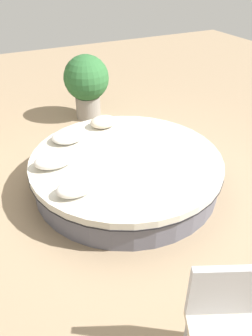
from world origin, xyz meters
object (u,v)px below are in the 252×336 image
at_px(round_bed, 126,170).
at_px(patio_chair, 224,319).
at_px(throw_pillow_3, 76,188).
at_px(throw_pillow_0, 103,122).
at_px(throw_pillow_1, 68,136).
at_px(throw_pillow_2, 54,160).
at_px(planter, 87,82).

bearing_deg(round_bed, patio_chair, -99.70).
xyz_separation_m(round_bed, throw_pillow_3, (-0.87, -0.47, 0.31)).
relative_size(throw_pillow_0, throw_pillow_1, 0.88).
bearing_deg(throw_pillow_1, round_bed, -53.78).
distance_m(round_bed, throw_pillow_3, 1.04).
distance_m(throw_pillow_0, throw_pillow_2, 1.27).
distance_m(round_bed, throw_pillow_0, 1.02).
distance_m(throw_pillow_3, patio_chair, 2.07).
bearing_deg(throw_pillow_0, throw_pillow_2, -143.00).
height_order(throw_pillow_2, patio_chair, patio_chair).
relative_size(throw_pillow_2, throw_pillow_3, 1.12).
xyz_separation_m(throw_pillow_1, throw_pillow_2, (-0.36, -0.56, 0.01)).
height_order(round_bed, patio_chair, patio_chair).
height_order(throw_pillow_1, planter, planter).
bearing_deg(round_bed, throw_pillow_0, 85.17).
relative_size(round_bed, throw_pillow_3, 5.60).
bearing_deg(planter, throw_pillow_0, -100.32).
bearing_deg(throw_pillow_3, patio_chair, -77.51).
distance_m(round_bed, patio_chair, 2.54).
bearing_deg(throw_pillow_2, patio_chair, -79.43).
xyz_separation_m(round_bed, throw_pillow_0, (0.08, 0.97, 0.31)).
distance_m(throw_pillow_0, throw_pillow_3, 1.73).
height_order(throw_pillow_0, patio_chair, patio_chair).
bearing_deg(round_bed, throw_pillow_2, 167.27).
height_order(throw_pillow_2, planter, planter).
height_order(round_bed, throw_pillow_1, throw_pillow_1).
bearing_deg(throw_pillow_2, round_bed, -12.73).
distance_m(round_bed, throw_pillow_1, 1.00).
height_order(throw_pillow_0, planter, planter).
bearing_deg(round_bed, throw_pillow_3, -151.68).
xyz_separation_m(round_bed, patio_chair, (-0.43, -2.49, 0.32)).
distance_m(round_bed, throw_pillow_2, 1.00).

